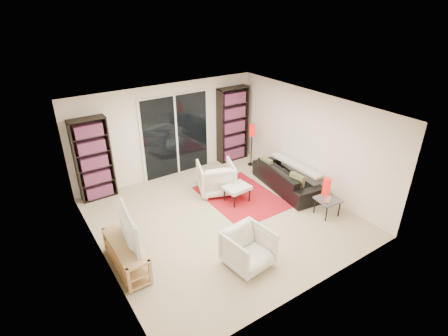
{
  "coord_description": "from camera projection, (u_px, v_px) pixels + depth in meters",
  "views": [
    {
      "loc": [
        -3.45,
        -5.24,
        4.35
      ],
      "look_at": [
        0.25,
        0.3,
        1.0
      ],
      "focal_mm": 28.0,
      "sensor_mm": 36.0,
      "label": 1
    }
  ],
  "objects": [
    {
      "name": "tv",
      "position": [
        123.0,
        229.0,
        5.86
      ],
      "size": [
        0.26,
        1.06,
        0.61
      ],
      "primitive_type": "imported",
      "rotation": [
        0.0,
        0.0,
        1.46
      ],
      "color": "black",
      "rests_on": "tv_stand"
    },
    {
      "name": "table_lamp",
      "position": [
        327.0,
        187.0,
        7.56
      ],
      "size": [
        0.17,
        0.17,
        0.39
      ],
      "primitive_type": "cylinder",
      "color": "red",
      "rests_on": "side_table"
    },
    {
      "name": "wall_back",
      "position": [
        168.0,
        131.0,
        8.88
      ],
      "size": [
        5.0,
        0.02,
        2.4
      ],
      "primitive_type": "cube",
      "color": "white",
      "rests_on": "ground"
    },
    {
      "name": "floor",
      "position": [
        222.0,
        217.0,
        7.56
      ],
      "size": [
        5.0,
        5.0,
        0.0
      ],
      "primitive_type": "plane",
      "color": "tan",
      "rests_on": "ground"
    },
    {
      "name": "armchair_front",
      "position": [
        248.0,
        249.0,
        6.1
      ],
      "size": [
        0.83,
        0.85,
        0.7
      ],
      "primitive_type": "imported",
      "rotation": [
        0.0,
        0.0,
        0.12
      ],
      "color": "silver",
      "rests_on": "floor"
    },
    {
      "name": "bookshelf_left",
      "position": [
        93.0,
        160.0,
        7.89
      ],
      "size": [
        0.8,
        0.3,
        1.95
      ],
      "color": "black",
      "rests_on": "ground"
    },
    {
      "name": "bookshelf_right",
      "position": [
        233.0,
        125.0,
        9.77
      ],
      "size": [
        0.9,
        0.3,
        2.1
      ],
      "color": "black",
      "rests_on": "ground"
    },
    {
      "name": "sliding_door",
      "position": [
        176.0,
        136.0,
        9.02
      ],
      "size": [
        1.92,
        0.08,
        2.16
      ],
      "color": "white",
      "rests_on": "ground"
    },
    {
      "name": "tv_stand",
      "position": [
        126.0,
        254.0,
        6.09
      ],
      "size": [
        0.43,
        1.33,
        0.5
      ],
      "color": "tan",
      "rests_on": "floor"
    },
    {
      "name": "side_table",
      "position": [
        328.0,
        201.0,
        7.5
      ],
      "size": [
        0.49,
        0.49,
        0.4
      ],
      "color": "#4F5054",
      "rests_on": "floor"
    },
    {
      "name": "laptop",
      "position": [
        329.0,
        200.0,
        7.42
      ],
      "size": [
        0.36,
        0.33,
        0.02
      ],
      "primitive_type": "imported",
      "rotation": [
        0.0,
        0.0,
        0.57
      ],
      "color": "silver",
      "rests_on": "side_table"
    },
    {
      "name": "floor_lamp",
      "position": [
        252.0,
        135.0,
        9.47
      ],
      "size": [
        0.18,
        0.18,
        1.2
      ],
      "color": "black",
      "rests_on": "floor"
    },
    {
      "name": "armchair_back",
      "position": [
        216.0,
        178.0,
        8.37
      ],
      "size": [
        1.06,
        1.08,
        0.77
      ],
      "primitive_type": "imported",
      "rotation": [
        0.0,
        0.0,
        2.79
      ],
      "color": "silver",
      "rests_on": "floor"
    },
    {
      "name": "sofa",
      "position": [
        287.0,
        177.0,
        8.57
      ],
      "size": [
        1.05,
        2.1,
        0.59
      ],
      "primitive_type": "imported",
      "rotation": [
        0.0,
        0.0,
        1.44
      ],
      "color": "black",
      "rests_on": "floor"
    },
    {
      "name": "ceiling",
      "position": [
        222.0,
        110.0,
        6.48
      ],
      "size": [
        5.0,
        5.0,
        0.02
      ],
      "primitive_type": "cube",
      "color": "white",
      "rests_on": "wall_back"
    },
    {
      "name": "ottoman",
      "position": [
        237.0,
        188.0,
        7.99
      ],
      "size": [
        0.59,
        0.5,
        0.4
      ],
      "color": "silver",
      "rests_on": "floor"
    },
    {
      "name": "wall_right",
      "position": [
        310.0,
        142.0,
        8.26
      ],
      "size": [
        0.02,
        5.0,
        2.4
      ],
      "primitive_type": "cube",
      "color": "white",
      "rests_on": "ground"
    },
    {
      "name": "rug",
      "position": [
        241.0,
        197.0,
        8.3
      ],
      "size": [
        1.53,
        2.07,
        0.01
      ],
      "primitive_type": "cube",
      "rotation": [
        0.0,
        0.0,
        -0.0
      ],
      "color": "#B1151D",
      "rests_on": "floor"
    },
    {
      "name": "wall_left",
      "position": [
        96.0,
        205.0,
        5.78
      ],
      "size": [
        0.02,
        5.0,
        2.4
      ],
      "primitive_type": "cube",
      "color": "white",
      "rests_on": "ground"
    },
    {
      "name": "wall_front",
      "position": [
        315.0,
        231.0,
        5.16
      ],
      "size": [
        5.0,
        0.02,
        2.4
      ],
      "primitive_type": "cube",
      "color": "white",
      "rests_on": "ground"
    }
  ]
}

